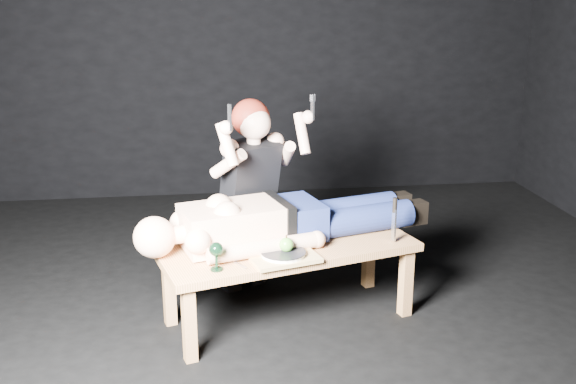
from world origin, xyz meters
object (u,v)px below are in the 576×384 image
object	(u,v)px
kneeling_woman	(244,193)
carving_knife	(394,220)
table	(289,283)
lying_man	(288,214)
serving_tray	(283,257)
goblet	(216,256)

from	to	relation	value
kneeling_woman	carving_knife	size ratio (longest dim) A/B	4.79
kneeling_woman	carving_knife	world-z (taller)	kneeling_woman
table	kneeling_woman	size ratio (longest dim) A/B	1.13
lying_man	serving_tray	world-z (taller)	lying_man
table	kneeling_woman	distance (m)	0.65
table	serving_tray	size ratio (longest dim) A/B	4.03
carving_knife	kneeling_woman	bearing A→B (deg)	133.94
goblet	carving_knife	xyz separation A→B (m)	(1.00, 0.26, 0.06)
lying_man	carving_knife	distance (m)	0.60
kneeling_woman	serving_tray	distance (m)	0.68
lying_man	goblet	world-z (taller)	lying_man
goblet	kneeling_woman	bearing A→B (deg)	75.27
goblet	carving_knife	size ratio (longest dim) A/B	0.58
goblet	carving_knife	world-z (taller)	carving_knife
kneeling_woman	serving_tray	xyz separation A→B (m)	(0.16, -0.64, -0.17)
lying_man	goblet	size ratio (longest dim) A/B	10.24
table	lying_man	size ratio (longest dim) A/B	0.92
lying_man	goblet	distance (m)	0.60
lying_man	kneeling_woman	distance (m)	0.40
table	lying_man	distance (m)	0.39
goblet	table	bearing A→B (deg)	34.25
serving_tray	table	bearing A→B (deg)	72.71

